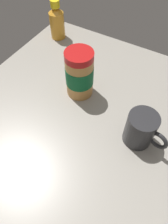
% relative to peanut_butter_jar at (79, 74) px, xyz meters
% --- Properties ---
extents(ground_plane, '(0.92, 0.76, 0.04)m').
position_rel_peanut_butter_jar_xyz_m(ground_plane, '(-0.14, -0.07, -0.10)').
color(ground_plane, gray).
extents(peanut_butter_jar, '(0.08, 0.08, 0.15)m').
position_rel_peanut_butter_jar_xyz_m(peanut_butter_jar, '(0.00, 0.00, 0.00)').
color(peanut_butter_jar, '#BF8442').
rests_on(peanut_butter_jar, ground_plane).
extents(honey_bottle, '(0.06, 0.06, 0.15)m').
position_rel_peanut_butter_jar_xyz_m(honey_bottle, '(0.21, 0.23, -0.01)').
color(honey_bottle, orange).
rests_on(honey_bottle, ground_plane).
extents(coffee_mug, '(0.08, 0.11, 0.10)m').
position_rel_peanut_butter_jar_xyz_m(coffee_mug, '(-0.07, -0.22, -0.03)').
color(coffee_mug, '#262628').
rests_on(coffee_mug, ground_plane).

